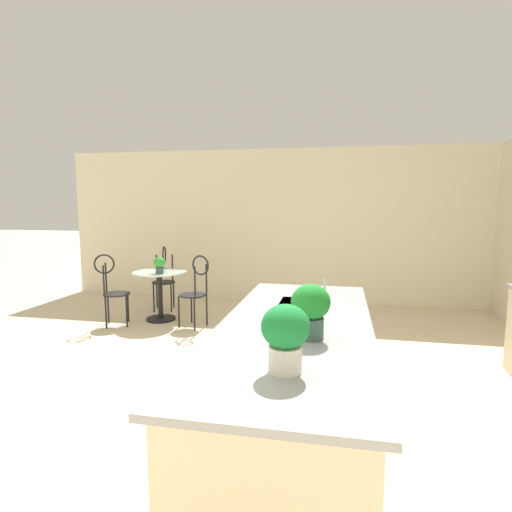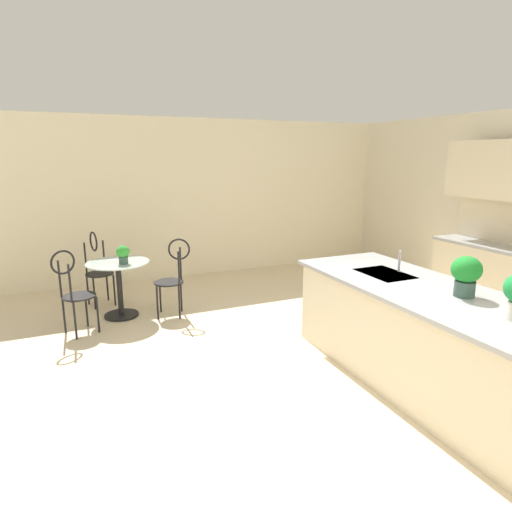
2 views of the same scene
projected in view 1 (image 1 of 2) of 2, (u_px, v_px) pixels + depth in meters
The scene contains 11 objects.
ground_plane at pixel (197, 414), 3.52m from camera, with size 40.00×40.00×0.00m, color beige.
wall_left_window at pixel (275, 226), 7.49m from camera, with size 0.12×7.80×2.70m, color beige.
kitchen_island at pixel (295, 385), 3.01m from camera, with size 2.80×1.06×0.92m.
bistro_table at pixel (160, 291), 6.28m from camera, with size 0.80×0.80×0.74m.
chair_near_window at pixel (164, 275), 6.92m from camera, with size 0.52×0.46×1.04m.
chair_by_island at pixel (196, 288), 5.89m from camera, with size 0.48×0.52×1.04m.
chair_toward_desk at pixel (112, 286), 5.98m from camera, with size 0.50×0.52×1.04m.
sink_faucet at pixel (325, 293), 3.43m from camera, with size 0.02×0.02×0.22m, color #B2B5BA.
potted_plant_on_table at pixel (160, 264), 6.09m from camera, with size 0.17×0.17×0.24m.
potted_plant_counter_far at pixel (285, 334), 2.09m from camera, with size 0.25×0.25×0.35m.
potted_plant_counter_near at pixel (311, 307), 2.61m from camera, with size 0.25×0.25×0.35m.
Camera 1 is at (3.16, 1.14, 1.77)m, focal length 29.32 mm.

